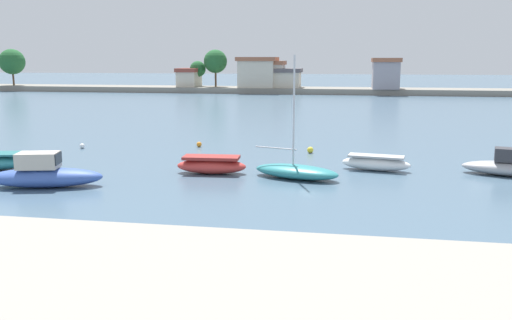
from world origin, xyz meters
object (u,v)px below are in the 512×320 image
moored_boat_4 (296,171)px  mooring_buoy_4 (82,146)px  mooring_buoy_0 (310,150)px  moored_boat_5 (376,163)px  moored_boat_3 (211,165)px  moored_boat_2 (44,175)px  mooring_buoy_1 (199,144)px  moored_boat_6 (512,167)px

moored_boat_4 → mooring_buoy_4: (-15.70, 6.87, -0.22)m
mooring_buoy_0 → mooring_buoy_4: 15.92m
moored_boat_5 → moored_boat_3: bearing=-155.6°
moored_boat_2 → mooring_buoy_1: size_ratio=15.78×
moored_boat_3 → mooring_buoy_4: 12.75m
mooring_buoy_0 → mooring_buoy_1: 8.09m
moored_boat_3 → moored_boat_5: moored_boat_3 is taller
moored_boat_6 → mooring_buoy_4: size_ratio=14.98×
moored_boat_5 → mooring_buoy_1: bearing=162.6°
moored_boat_4 → moored_boat_6: size_ratio=1.20×
moored_boat_6 → mooring_buoy_1: bearing=174.7°
moored_boat_3 → moored_boat_4: (4.70, -0.43, -0.07)m
moored_boat_2 → moored_boat_3: 8.54m
moored_boat_6 → mooring_buoy_1: (-19.18, 6.30, -0.31)m
mooring_buoy_0 → mooring_buoy_4: bearing=-176.8°
mooring_buoy_4 → moored_boat_4: bearing=-23.6°
moored_boat_2 → moored_boat_5: (16.22, 6.79, -0.20)m
moored_boat_3 → moored_boat_6: 16.22m
mooring_buoy_4 → moored_boat_5: bearing=-11.6°
moored_boat_5 → mooring_buoy_0: (-4.03, 4.98, -0.21)m
moored_boat_6 → mooring_buoy_1: moored_boat_6 is taller
moored_boat_3 → mooring_buoy_4: moored_boat_3 is taller
moored_boat_5 → mooring_buoy_0: bearing=138.7°
moored_boat_2 → moored_boat_6: size_ratio=1.09×
moored_boat_3 → mooring_buoy_1: moored_boat_3 is taller
moored_boat_3 → mooring_buoy_1: bearing=106.6°
moored_boat_2 → mooring_buoy_4: (-3.71, 10.87, -0.44)m
mooring_buoy_0 → moored_boat_5: bearing=-51.0°
moored_boat_4 → mooring_buoy_4: size_ratio=17.95×
moored_boat_5 → mooring_buoy_4: size_ratio=11.11×
moored_boat_6 → mooring_buoy_4: 27.40m
moored_boat_4 → moored_boat_5: (4.23, 2.78, 0.02)m
mooring_buoy_0 → moored_boat_2: bearing=-136.0°
moored_boat_5 → mooring_buoy_4: (-19.93, 4.08, -0.24)m
mooring_buoy_0 → moored_boat_6: bearing=-24.7°
mooring_buoy_4 → moored_boat_2: bearing=-71.2°
moored_boat_6 → moored_boat_2: bearing=-151.2°
moored_boat_5 → mooring_buoy_1: 13.52m
moored_boat_3 → mooring_buoy_0: (4.89, 7.33, -0.25)m
moored_boat_5 → moored_boat_6: size_ratio=0.74×
mooring_buoy_1 → mooring_buoy_4: (-7.89, -2.07, -0.01)m
mooring_buoy_0 → moored_boat_3: bearing=-123.7°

